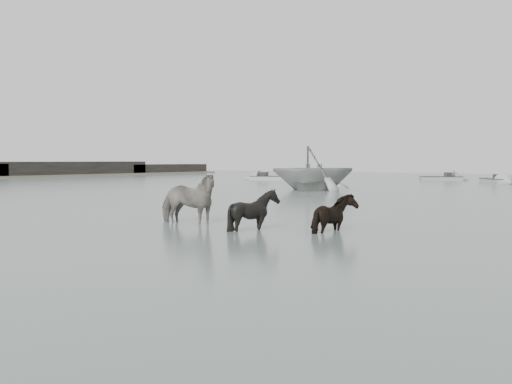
# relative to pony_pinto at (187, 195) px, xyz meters

# --- Properties ---
(ground) EXTENTS (140.00, 140.00, 0.00)m
(ground) POSITION_rel_pony_pinto_xyz_m (2.67, -0.97, -0.86)
(ground) COLOR #586860
(ground) RESTS_ON ground
(pony_pinto) EXTENTS (2.19, 1.33, 1.72)m
(pony_pinto) POSITION_rel_pony_pinto_xyz_m (0.00, 0.00, 0.00)
(pony_pinto) COLOR black
(pony_pinto) RESTS_ON ground
(pony_dark) EXTENTS (1.53, 1.63, 1.32)m
(pony_dark) POSITION_rel_pony_pinto_xyz_m (4.42, 0.95, -0.20)
(pony_dark) COLOR black
(pony_dark) RESTS_ON ground
(pony_black) EXTENTS (1.60, 1.53, 1.38)m
(pony_black) POSITION_rel_pony_pinto_xyz_m (2.48, -0.03, -0.17)
(pony_black) COLOR black
(pony_black) RESTS_ON ground
(rowboat_lead) EXTENTS (5.21, 6.20, 1.10)m
(rowboat_lead) POSITION_rel_pony_pinto_xyz_m (-7.05, 18.83, -0.31)
(rowboat_lead) COLOR #B9B9B4
(rowboat_lead) RESTS_ON ground
(rowboat_trail) EXTENTS (7.05, 7.24, 2.91)m
(rowboat_trail) POSITION_rel_pony_pinto_xyz_m (-7.23, 19.08, 0.59)
(rowboat_trail) COLOR #A1A4A1
(rowboat_trail) RESTS_ON ground
(skiff_outer) EXTENTS (5.47, 3.14, 0.75)m
(skiff_outer) POSITION_rel_pony_pinto_xyz_m (-19.55, 31.62, -0.49)
(skiff_outer) COLOR #A4A5A0
(skiff_outer) RESTS_ON ground
(skiff_mid) EXTENTS (4.50, 5.51, 0.75)m
(skiff_mid) POSITION_rel_pony_pinto_xyz_m (-0.47, 36.73, -0.49)
(skiff_mid) COLOR #9FA29F
(skiff_mid) RESTS_ON ground
(skiff_far) EXTENTS (5.20, 3.98, 0.75)m
(skiff_far) POSITION_rel_pony_pinto_xyz_m (-6.31, 40.19, -0.49)
(skiff_far) COLOR gray
(skiff_far) RESTS_ON ground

